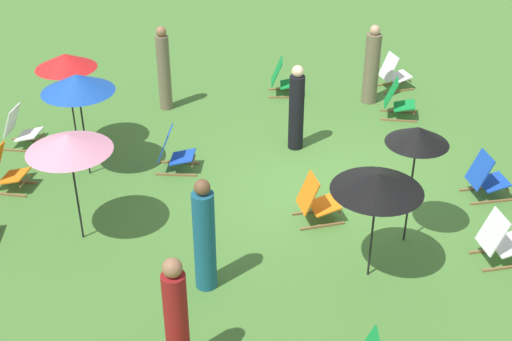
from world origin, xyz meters
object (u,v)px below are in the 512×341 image
Objects in this scene: deckchair_2 at (397,101)px; umbrella_2 at (69,143)px; deckchair_8 at (394,73)px; deckchair_12 at (500,240)px; umbrella_3 at (77,83)px; deckchair_11 at (283,79)px; umbrella_4 at (418,136)px; person_3 at (204,238)px; deckchair_13 at (486,178)px; deckchair_0 at (174,152)px; umbrella_0 at (65,61)px; person_4 at (372,67)px; person_0 at (164,70)px; deckchair_7 at (20,129)px; umbrella_1 at (377,182)px; deckchair_9 at (5,170)px; person_1 at (296,109)px; deckchair_3 at (316,201)px; person_2 at (176,319)px.

umbrella_2 is at bearing 135.97° from deckchair_2.
deckchair_8 is 1.00× the size of deckchair_12.
deckchair_12 is 7.30m from umbrella_3.
deckchair_11 is 0.45× the size of umbrella_2.
person_3 is (-0.66, 3.17, -1.02)m from umbrella_4.
person_3 is (-1.69, 4.94, 0.48)m from deckchair_13.
umbrella_2 is (-1.91, 1.53, 1.33)m from deckchair_0.
person_4 is (1.38, -6.19, -1.02)m from umbrella_0.
deckchair_12 is 2.05m from umbrella_4.
deckchair_7 is at bearing 81.73° from person_0.
deckchair_7 is 1.03× the size of deckchair_12.
umbrella_4 reaches higher than umbrella_1.
deckchair_12 is at bearing 70.81° from person_3.
deckchair_7 and deckchair_12 have the same top height.
deckchair_9 is 6.39m from deckchair_11.
person_3 is (-4.33, -2.15, -1.00)m from umbrella_0.
person_1 reaches higher than deckchair_7.
deckchair_0 is at bearing 38.19° from umbrella_1.
person_4 is at bearing 41.35° from deckchair_2.
person_0 is 1.08× the size of person_1.
deckchair_7 is 8.19m from deckchair_8.
deckchair_8 is at bearing -73.93° from umbrella_0.
umbrella_4 is (-0.77, -5.03, 0.16)m from umbrella_2.
deckchair_7 is at bearing 47.81° from umbrella_3.
person_0 is at bearing 20.17° from deckchair_3.
deckchair_0 is at bearing 109.96° from deckchair_8.
deckchair_9 is at bearing -165.91° from deckchair_7.
umbrella_0 is 1.15× the size of umbrella_1.
person_1 is 4.38m from person_3.
deckchair_9 is 0.43× the size of umbrella_4.
person_4 reaches higher than deckchair_8.
person_1 is at bearing -83.37° from umbrella_3.
deckchair_9 is at bearing 69.29° from umbrella_4.
person_2 is (-5.43, 2.49, 0.01)m from person_1.
deckchair_9 is (-0.25, 2.95, 0.00)m from deckchair_0.
umbrella_4 reaches higher than deckchair_12.
person_4 is at bearing -66.39° from deckchair_7.
umbrella_3 reaches higher than deckchair_0.
umbrella_4 is at bearing -126.31° from deckchair_3.
umbrella_0 reaches higher than person_3.
umbrella_4 reaches higher than person_1.
umbrella_1 is 1.12m from umbrella_4.
person_1 is (3.22, 1.14, -1.05)m from umbrella_4.
umbrella_4 is at bearing -46.49° from person_4.
umbrella_3 reaches higher than deckchair_3.
person_1 is at bearing 121.44° from deckchair_8.
umbrella_3 is 1.06× the size of person_0.
deckchair_9 is at bearing -107.08° from person_4.
umbrella_2 reaches higher than person_4.
umbrella_3 reaches higher than deckchair_7.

